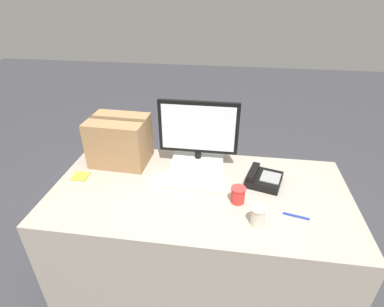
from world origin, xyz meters
name	(u,v)px	position (x,y,z in m)	size (l,w,h in m)	color
ground_plane	(198,271)	(0.00, 0.00, 0.00)	(12.00, 12.00, 0.00)	#38383D
office_desk	(199,234)	(0.00, 0.00, 0.37)	(1.80, 0.90, 0.74)	#A89E8E
monitor	(198,141)	(-0.05, 0.30, 0.92)	(0.52, 0.24, 0.45)	white
keyboard	(185,182)	(-0.09, 0.05, 0.75)	(0.45, 0.16, 0.03)	beige
desk_phone	(263,179)	(0.38, 0.13, 0.77)	(0.25, 0.25, 0.08)	black
paper_cup_left	(238,195)	(0.23, -0.08, 0.79)	(0.09, 0.09, 0.10)	red
paper_cup_right	(258,216)	(0.33, -0.24, 0.79)	(0.08, 0.08, 0.10)	beige
spoon	(51,222)	(-0.74, -0.39, 0.74)	(0.14, 0.07, 0.00)	#B2B2B7
cardboard_box	(120,141)	(-0.58, 0.26, 0.90)	(0.39, 0.31, 0.32)	#9E754C
pen_marker	(296,216)	(0.54, -0.16, 0.75)	(0.14, 0.04, 0.01)	#1933B2
sticky_note_pad	(81,176)	(-0.78, 0.03, 0.74)	(0.10, 0.10, 0.01)	gold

